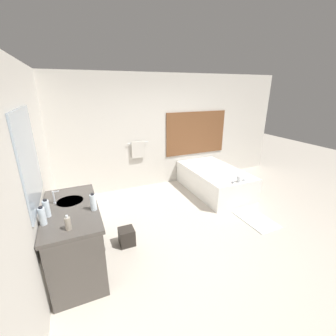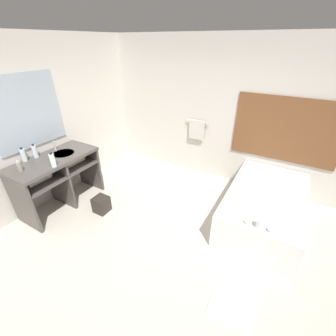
{
  "view_description": "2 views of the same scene",
  "coord_description": "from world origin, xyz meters",
  "px_view_note": "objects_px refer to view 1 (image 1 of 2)",
  "views": [
    {
      "loc": [
        -1.72,
        -2.87,
        2.37
      ],
      "look_at": [
        -0.14,
        0.75,
        0.95
      ],
      "focal_mm": 24.0,
      "sensor_mm": 36.0,
      "label": 1
    },
    {
      "loc": [
        1.35,
        -1.91,
        2.57
      ],
      "look_at": [
        -0.19,
        0.79,
        0.79
      ],
      "focal_mm": 24.0,
      "sensor_mm": 36.0,
      "label": 2
    }
  ],
  "objects_px": {
    "water_bottle_1": "(93,202)",
    "waste_bin": "(127,237)",
    "bathtub": "(214,179)",
    "water_bottle_2": "(42,216)",
    "water_bottle_3": "(47,208)",
    "soap_dispenser": "(68,223)"
  },
  "relations": [
    {
      "from": "water_bottle_2",
      "to": "water_bottle_3",
      "type": "bearing_deg",
      "value": 78.78
    },
    {
      "from": "water_bottle_1",
      "to": "waste_bin",
      "type": "height_order",
      "value": "water_bottle_1"
    },
    {
      "from": "water_bottle_1",
      "to": "soap_dispenser",
      "type": "relative_size",
      "value": 1.29
    },
    {
      "from": "soap_dispenser",
      "to": "water_bottle_3",
      "type": "bearing_deg",
      "value": 120.06
    },
    {
      "from": "bathtub",
      "to": "waste_bin",
      "type": "relative_size",
      "value": 6.78
    },
    {
      "from": "water_bottle_3",
      "to": "water_bottle_2",
      "type": "bearing_deg",
      "value": -101.22
    },
    {
      "from": "water_bottle_2",
      "to": "waste_bin",
      "type": "height_order",
      "value": "water_bottle_2"
    },
    {
      "from": "bathtub",
      "to": "water_bottle_2",
      "type": "height_order",
      "value": "water_bottle_2"
    },
    {
      "from": "water_bottle_3",
      "to": "waste_bin",
      "type": "bearing_deg",
      "value": 16.53
    },
    {
      "from": "water_bottle_1",
      "to": "bathtub",
      "type": "bearing_deg",
      "value": 27.15
    },
    {
      "from": "bathtub",
      "to": "soap_dispenser",
      "type": "distance_m",
      "value": 3.71
    },
    {
      "from": "water_bottle_2",
      "to": "soap_dispenser",
      "type": "relative_size",
      "value": 1.28
    },
    {
      "from": "water_bottle_2",
      "to": "water_bottle_3",
      "type": "xyz_separation_m",
      "value": [
        0.03,
        0.17,
        0.0
      ]
    },
    {
      "from": "water_bottle_2",
      "to": "waste_bin",
      "type": "relative_size",
      "value": 0.82
    },
    {
      "from": "water_bottle_2",
      "to": "waste_bin",
      "type": "bearing_deg",
      "value": 24.3
    },
    {
      "from": "bathtub",
      "to": "waste_bin",
      "type": "height_order",
      "value": "bathtub"
    },
    {
      "from": "water_bottle_1",
      "to": "waste_bin",
      "type": "xyz_separation_m",
      "value": [
        0.45,
        0.35,
        -0.89
      ]
    },
    {
      "from": "water_bottle_1",
      "to": "water_bottle_2",
      "type": "xyz_separation_m",
      "value": [
        -0.56,
        -0.11,
        -0.0
      ]
    },
    {
      "from": "water_bottle_1",
      "to": "waste_bin",
      "type": "bearing_deg",
      "value": 37.51
    },
    {
      "from": "water_bottle_3",
      "to": "soap_dispenser",
      "type": "relative_size",
      "value": 1.29
    },
    {
      "from": "water_bottle_1",
      "to": "soap_dispenser",
      "type": "bearing_deg",
      "value": -132.58
    },
    {
      "from": "bathtub",
      "to": "waste_bin",
      "type": "distance_m",
      "value": 2.67
    }
  ]
}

